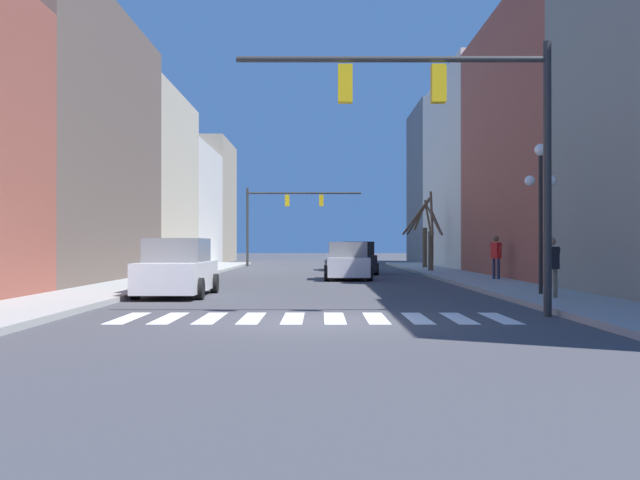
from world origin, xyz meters
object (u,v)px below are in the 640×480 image
street_lamp_right_corner (541,188)px  traffic_signal_near (456,116)px  car_driving_toward_lane (178,269)px  street_tree_right_mid (428,236)px  car_parked_left_mid (358,259)px  traffic_signal_far (283,208)px  pedestrian_on_right_sidewalk (552,262)px  car_driving_away_lane (347,262)px  street_tree_left_far (426,237)px  car_parked_left_far (343,258)px  pedestrian_near_right_corner (496,253)px

street_lamp_right_corner → traffic_signal_near: bearing=-122.9°
car_driving_toward_lane → street_tree_right_mid: 21.38m
car_parked_left_mid → street_lamp_right_corner: bearing=-166.4°
street_lamp_right_corner → car_parked_left_mid: bearing=103.6°
traffic_signal_far → street_tree_right_mid: size_ratio=1.91×
street_lamp_right_corner → pedestrian_on_right_sidewalk: bearing=-95.7°
car_parked_left_mid → car_driving_away_lane: bearing=173.0°
traffic_signal_near → car_driving_toward_lane: bearing=138.7°
pedestrian_on_right_sidewalk → street_tree_right_mid: street_tree_right_mid is taller
street_tree_left_far → street_tree_right_mid: street_tree_right_mid is taller
traffic_signal_far → car_parked_left_mid: size_ratio=1.78×
traffic_signal_far → street_tree_left_far: (9.38, -7.73, -2.23)m
car_driving_away_lane → car_driving_toward_lane: car_driving_toward_lane is taller
street_tree_left_far → street_tree_right_mid: bearing=-96.5°
car_parked_left_mid → car_driving_toward_lane: bearing=159.6°
car_parked_left_mid → car_driving_toward_lane: 18.50m
street_lamp_right_corner → car_parked_left_far: (-5.07, 24.46, -2.50)m
pedestrian_on_right_sidewalk → pedestrian_near_right_corner: bearing=-131.7°
street_tree_left_far → street_tree_right_mid: 5.44m
car_parked_left_mid → car_parked_left_far: bearing=5.9°
street_lamp_right_corner → car_driving_away_lane: street_lamp_right_corner is taller
traffic_signal_near → pedestrian_on_right_sidewalk: bearing=48.8°
traffic_signal_far → pedestrian_near_right_corner: size_ratio=4.65×
car_driving_toward_lane → street_tree_right_mid: bearing=-29.4°
street_lamp_right_corner → car_driving_toward_lane: size_ratio=0.91×
street_lamp_right_corner → car_driving_away_lane: size_ratio=1.03×
car_parked_left_mid → street_tree_left_far: (4.62, 6.67, 1.23)m
street_tree_left_far → traffic_signal_near: bearing=-96.8°
car_driving_toward_lane → street_tree_left_far: (11.08, 24.00, 1.21)m
traffic_signal_far → car_parked_left_far: bearing=-63.8°
traffic_signal_far → street_lamp_right_corner: size_ratio=1.91×
car_parked_left_mid → pedestrian_near_right_corner: 10.51m
car_parked_left_far → street_tree_right_mid: street_tree_right_mid is taller
traffic_signal_far → car_parked_left_mid: traffic_signal_far is taller
traffic_signal_near → car_parked_left_mid: 24.16m
street_tree_left_far → street_tree_right_mid: (-0.62, -5.40, 0.04)m
car_parked_left_far → car_driving_away_lane: 12.52m
traffic_signal_far → pedestrian_near_right_corner: bearing=-66.6°
car_parked_left_far → car_driving_away_lane: (-0.19, -12.52, 0.02)m
traffic_signal_near → street_tree_left_far: (3.64, 30.53, -2.43)m
car_driving_away_lane → street_tree_left_far: bearing=-22.3°
traffic_signal_near → street_lamp_right_corner: 6.51m
pedestrian_near_right_corner → car_parked_left_mid: bearing=7.5°
car_parked_left_far → street_tree_right_mid: bearing=-135.6°
car_parked_left_mid → car_driving_away_lane: (-0.80, -6.55, -0.02)m
car_driving_away_lane → street_tree_right_mid: 9.26m
pedestrian_on_right_sidewalk → traffic_signal_near: bearing=12.6°
car_parked_left_mid → car_driving_away_lane: car_parked_left_mid is taller
street_tree_left_far → street_tree_right_mid: size_ratio=0.97×
street_lamp_right_corner → pedestrian_near_right_corner: street_lamp_right_corner is taller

